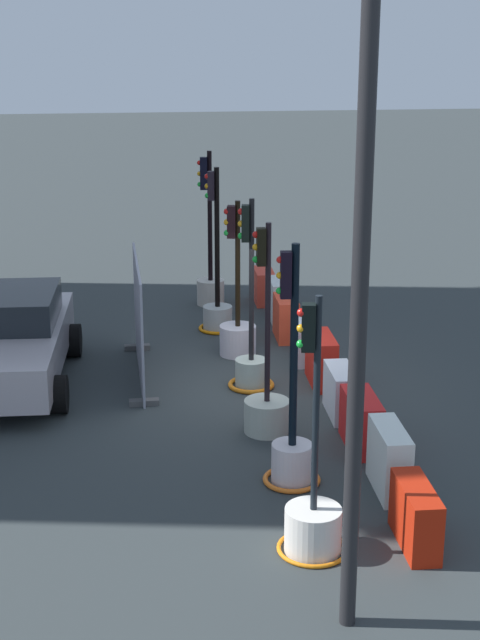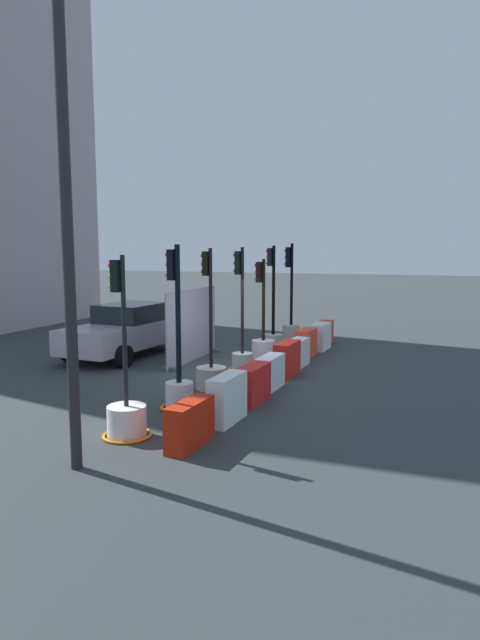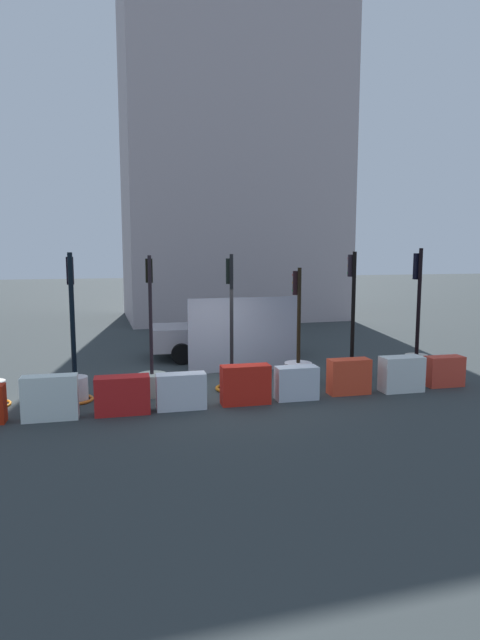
# 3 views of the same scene
# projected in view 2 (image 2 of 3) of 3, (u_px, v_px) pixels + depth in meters

# --- Properties ---
(ground_plane) EXTENTS (120.00, 120.00, 0.00)m
(ground_plane) POSITION_uv_depth(u_px,v_px,m) (240.00, 372.00, 14.59)
(ground_plane) COLOR #303738
(traffic_light_0) EXTENTS (0.88, 0.88, 3.20)m
(traffic_light_0) POSITION_uv_depth(u_px,v_px,m) (126.00, 412.00, 9.52)
(traffic_light_0) COLOR silver
(traffic_light_0) RESTS_ON ground_plane
(traffic_light_1) EXTENTS (0.81, 0.81, 3.40)m
(traffic_light_1) POSITION_uv_depth(u_px,v_px,m) (179.00, 381.00, 11.15)
(traffic_light_1) COLOR silver
(traffic_light_1) RESTS_ON ground_plane
(traffic_light_2) EXTENTS (0.71, 0.71, 3.33)m
(traffic_light_2) POSITION_uv_depth(u_px,v_px,m) (211.00, 368.00, 12.80)
(traffic_light_2) COLOR #AFB6A7
(traffic_light_2) RESTS_ON ground_plane
(traffic_light_3) EXTENTS (0.82, 0.82, 3.35)m
(traffic_light_3) POSITION_uv_depth(u_px,v_px,m) (242.00, 352.00, 14.59)
(traffic_light_3) COLOR #ABB8A9
(traffic_light_3) RESTS_ON ground_plane
(traffic_light_4) EXTENTS (0.71, 0.71, 3.02)m
(traffic_light_4) POSITION_uv_depth(u_px,v_px,m) (263.00, 342.00, 16.22)
(traffic_light_4) COLOR silver
(traffic_light_4) RESTS_ON ground_plane
(traffic_light_5) EXTENTS (0.81, 0.81, 3.42)m
(traffic_light_5) POSITION_uv_depth(u_px,v_px,m) (273.00, 332.00, 17.80)
(traffic_light_5) COLOR #AEB2AE
(traffic_light_5) RESTS_ON ground_plane
(traffic_light_6) EXTENTS (0.62, 0.62, 3.51)m
(traffic_light_6) POSITION_uv_depth(u_px,v_px,m) (291.00, 321.00, 19.57)
(traffic_light_6) COLOR beige
(traffic_light_6) RESTS_ON ground_plane
(construction_barrier_0) EXTENTS (1.15, 0.43, 0.78)m
(construction_barrier_0) POSITION_uv_depth(u_px,v_px,m) (190.00, 424.00, 9.04)
(construction_barrier_0) COLOR #B4200B
(construction_barrier_0) RESTS_ON ground_plane
(construction_barrier_1) EXTENTS (1.11, 0.42, 0.92)m
(construction_barrier_1) POSITION_uv_depth(u_px,v_px,m) (227.00, 399.00, 10.31)
(construction_barrier_1) COLOR white
(construction_barrier_1) RESTS_ON ground_plane
(construction_barrier_2) EXTENTS (1.16, 0.50, 0.81)m
(construction_barrier_2) POSITION_uv_depth(u_px,v_px,m) (252.00, 384.00, 11.65)
(construction_barrier_2) COLOR red
(construction_barrier_2) RESTS_ON ground_plane
(construction_barrier_3) EXTENTS (1.09, 0.45, 0.79)m
(construction_barrier_3) POSITION_uv_depth(u_px,v_px,m) (270.00, 372.00, 12.81)
(construction_barrier_3) COLOR silver
(construction_barrier_3) RESTS_ON ground_plane
(construction_barrier_4) EXTENTS (1.12, 0.46, 0.89)m
(construction_barrier_4) POSITION_uv_depth(u_px,v_px,m) (287.00, 359.00, 14.15)
(construction_barrier_4) COLOR red
(construction_barrier_4) RESTS_ON ground_plane
(construction_barrier_5) EXTENTS (1.00, 0.46, 0.77)m
(construction_barrier_5) POSITION_uv_depth(u_px,v_px,m) (298.00, 353.00, 15.32)
(construction_barrier_5) COLOR silver
(construction_barrier_5) RESTS_ON ground_plane
(construction_barrier_6) EXTENTS (1.02, 0.46, 0.85)m
(construction_barrier_6) POSITION_uv_depth(u_px,v_px,m) (306.00, 343.00, 16.65)
(construction_barrier_6) COLOR #EA4125
(construction_barrier_6) RESTS_ON ground_plane
(construction_barrier_7) EXTENTS (1.06, 0.52, 0.87)m
(construction_barrier_7) POSITION_uv_depth(u_px,v_px,m) (320.00, 337.00, 17.85)
(construction_barrier_7) COLOR silver
(construction_barrier_7) RESTS_ON ground_plane
(construction_barrier_8) EXTENTS (0.98, 0.46, 0.77)m
(construction_barrier_8) POSITION_uv_depth(u_px,v_px,m) (325.00, 332.00, 19.14)
(construction_barrier_8) COLOR red
(construction_barrier_8) RESTS_ON ground_plane
(car_silver_hatchback) EXTENTS (4.67, 2.39, 1.61)m
(car_silver_hatchback) POSITION_uv_depth(u_px,v_px,m) (127.00, 330.00, 16.80)
(car_silver_hatchback) COLOR #B2A8AE
(car_silver_hatchback) RESTS_ON ground_plane
(street_lamp_post) EXTENTS (0.36, 0.36, 7.24)m
(street_lamp_post) POSITION_uv_depth(u_px,v_px,m) (66.00, 190.00, 7.66)
(street_lamp_post) COLOR black
(street_lamp_post) RESTS_ON ground_plane
(site_fence_panel) EXTENTS (3.25, 0.50, 2.13)m
(site_fence_panel) POSITION_uv_depth(u_px,v_px,m) (192.00, 327.00, 16.01)
(site_fence_panel) COLOR #9495A5
(site_fence_panel) RESTS_ON ground_plane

